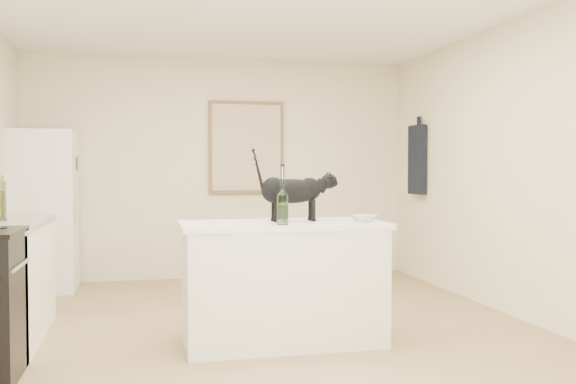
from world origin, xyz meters
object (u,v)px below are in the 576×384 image
Objects in this scene: black_cat at (292,194)px; wine_bottle at (283,198)px; fridge at (42,211)px; glass_bowl at (364,219)px.

black_cat is 1.55× the size of wine_bottle.
fridge is at bearing 129.73° from black_cat.
wine_bottle is 1.77× the size of glass_bowl.
wine_bottle is at bearing -54.14° from fridge.
fridge is at bearing 125.86° from wine_bottle.
glass_bowl is at bearing -22.14° from black_cat.
black_cat reaches higher than wine_bottle.
fridge is 2.95× the size of black_cat.
black_cat is (2.13, -2.49, 0.25)m from fridge.
wine_bottle is at bearing -116.81° from black_cat.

